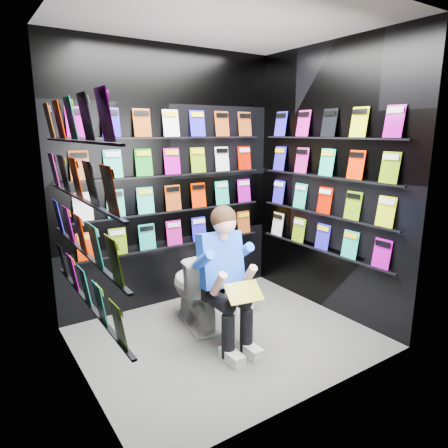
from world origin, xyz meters
TOP-DOWN VIEW (x-y plane):
  - floor at (0.00, 0.00)m, footprint 2.40×2.40m
  - ceiling at (0.00, 0.00)m, footprint 2.40×2.40m
  - wall_back at (0.00, 1.00)m, footprint 2.40×0.04m
  - wall_front at (0.00, -1.00)m, footprint 2.40×0.04m
  - wall_left at (-1.20, 0.00)m, footprint 0.04×2.00m
  - wall_right at (1.20, 0.00)m, footprint 0.04×2.00m
  - comics_back at (0.00, 0.97)m, footprint 2.10×0.06m
  - comics_left at (-1.17, 0.00)m, footprint 0.06×1.70m
  - comics_right at (1.17, 0.00)m, footprint 0.06×1.70m
  - toilet at (-0.09, 0.35)m, footprint 0.54×0.81m
  - longbox at (0.46, 0.46)m, footprint 0.25×0.38m
  - longbox_lid at (0.46, 0.46)m, footprint 0.27×0.40m
  - reader at (-0.09, -0.03)m, footprint 0.58×0.76m
  - held_comic at (-0.09, -0.38)m, footprint 0.30×0.21m

SIDE VIEW (x-z plane):
  - floor at x=0.00m, z-range 0.00..0.00m
  - longbox at x=0.46m, z-range 0.00..0.27m
  - longbox_lid at x=0.46m, z-range 0.27..0.29m
  - toilet at x=-0.09m, z-range 0.00..0.73m
  - held_comic at x=-0.09m, z-range 0.52..0.64m
  - reader at x=-0.09m, z-range 0.10..1.37m
  - wall_back at x=0.00m, z-range 0.00..2.60m
  - wall_front at x=0.00m, z-range 0.00..2.60m
  - wall_left at x=-1.20m, z-range 0.00..2.60m
  - wall_right at x=1.20m, z-range 0.00..2.60m
  - comics_back at x=0.00m, z-range 0.62..1.99m
  - comics_left at x=-1.17m, z-range 0.62..1.99m
  - comics_right at x=1.17m, z-range 0.62..1.99m
  - ceiling at x=0.00m, z-range 2.60..2.60m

